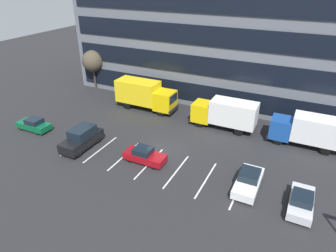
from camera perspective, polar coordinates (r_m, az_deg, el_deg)
The scene contains 12 objects.
ground_plane at distance 30.36m, azimuth -0.99°, elevation -4.41°, with size 120.00×120.00×0.00m, color #262628.
office_building at distance 43.43m, azimuth 10.15°, elevation 15.36°, with size 39.26×13.43×14.40m.
lot_markings at distance 28.31m, azimuth -3.58°, elevation -7.08°, with size 16.94×5.40×0.01m.
box_truck_yellow_all at distance 38.47m, azimuth -4.39°, elevation 6.09°, with size 7.85×2.60×3.64m.
box_truck_yellow at distance 34.09m, azimuth 10.79°, elevation 2.47°, with size 7.26×2.40×3.37m.
box_truck_blue at distance 33.13m, azimuth 25.09°, elevation -0.65°, with size 7.12×2.36×3.30m.
sedan_white at distance 25.82m, azimuth 15.01°, elevation -10.02°, with size 1.79×4.29×1.53m.
sedan_forest at distance 36.82m, azimuth -24.05°, elevation 0.25°, with size 3.90×1.63×1.40m.
suv_black at distance 31.40m, azimuth -15.99°, elevation -2.24°, with size 1.99×4.69×2.12m.
sedan_silver at distance 25.18m, azimuth 23.92°, elevation -12.98°, with size 1.68×4.01×1.44m.
sedan_maroon at distance 28.26m, azimuth -4.47°, elevation -5.57°, with size 3.94×1.65×1.41m.
bare_tree at distance 46.03m, azimuth -14.06°, elevation 11.83°, with size 3.09×3.09×5.79m.
Camera 1 is at (11.82, -22.89, 16.06)m, focal length 32.19 mm.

